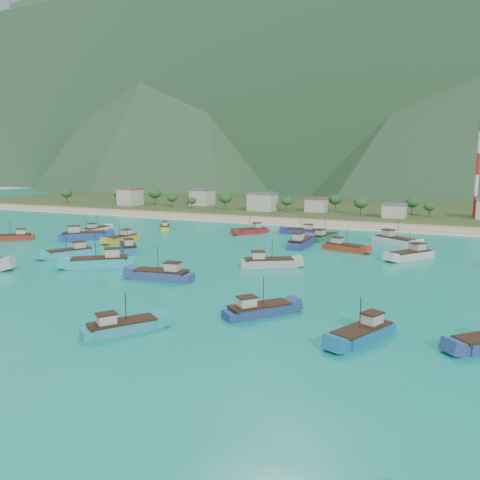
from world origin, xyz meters
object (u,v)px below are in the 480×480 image
at_px(radio_tower, 479,153).
at_px(boat_15, 165,227).
at_px(boat_3, 163,275).
at_px(boat_5, 121,328).
at_px(boat_11, 101,263).
at_px(boat_25, 71,253).
at_px(boat_20, 252,231).
at_px(boat_24, 268,263).
at_px(boat_22, 411,255).
at_px(boat_18, 128,248).
at_px(boat_8, 122,239).
at_px(boat_26, 395,241).
at_px(boat_12, 301,243).
at_px(boat_14, 83,236).
at_px(boat_6, 14,238).
at_px(boat_21, 97,230).
at_px(boat_19, 323,237).
at_px(boat_23, 302,232).
at_px(boat_2, 344,248).
at_px(boat_7, 363,334).
at_px(boat_17, 258,311).

relative_size(radio_tower, boat_15, 5.14).
relative_size(boat_3, boat_5, 1.25).
relative_size(boat_11, boat_25, 1.10).
relative_size(boat_11, boat_20, 1.18).
bearing_deg(boat_24, boat_22, 97.96).
distance_m(boat_18, boat_20, 41.51).
xyz_separation_m(boat_5, boat_8, (-44.30, 54.91, 0.12)).
relative_size(radio_tower, boat_26, 3.80).
bearing_deg(boat_8, boat_12, -160.18).
distance_m(boat_12, boat_20, 25.39).
height_order(boat_8, boat_26, boat_26).
height_order(radio_tower, boat_14, radio_tower).
height_order(boat_6, boat_25, boat_25).
relative_size(boat_11, boat_24, 1.10).
bearing_deg(boat_26, boat_18, -23.00).
bearing_deg(boat_15, boat_20, -26.57).
distance_m(boat_21, boat_25, 38.50).
height_order(boat_19, boat_26, boat_26).
bearing_deg(boat_24, boat_23, 158.04).
height_order(boat_5, boat_24, boat_24).
height_order(boat_2, boat_26, boat_26).
height_order(boat_5, boat_11, boat_11).
distance_m(boat_5, boat_24, 42.23).
relative_size(boat_3, boat_8, 1.09).
distance_m(boat_14, boat_26, 83.17).
distance_m(boat_19, boat_26, 18.47).
relative_size(boat_7, boat_18, 1.02).
relative_size(boat_6, boat_17, 0.99).
height_order(boat_21, boat_22, boat_22).
distance_m(boat_3, boat_17, 25.87).
relative_size(boat_17, boat_20, 0.92).
height_order(boat_17, boat_19, boat_19).
bearing_deg(boat_8, boat_15, -78.55).
distance_m(boat_5, boat_20, 85.33).
distance_m(boat_6, boat_21, 23.42).
relative_size(boat_3, boat_7, 1.13).
bearing_deg(boat_15, boat_23, -22.37).
bearing_deg(boat_23, boat_11, 159.22).
bearing_deg(boat_15, boat_8, -115.73).
xyz_separation_m(boat_11, boat_18, (-6.59, 16.81, -0.19)).
bearing_deg(boat_23, boat_19, -133.17).
xyz_separation_m(boat_12, boat_15, (-48.84, 12.27, -0.36)).
distance_m(radio_tower, boat_6, 153.21).
bearing_deg(boat_20, boat_22, -169.49).
height_order(boat_14, boat_19, boat_14).
bearing_deg(boat_22, boat_6, 45.29).
distance_m(boat_3, boat_25, 32.22).
relative_size(radio_tower, boat_6, 4.90).
distance_m(radio_tower, boat_2, 85.72).
height_order(radio_tower, boat_5, radio_tower).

